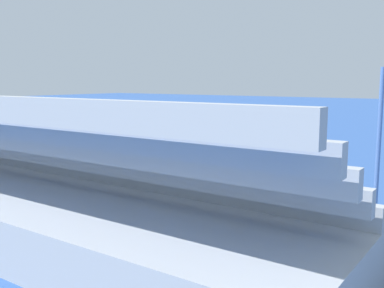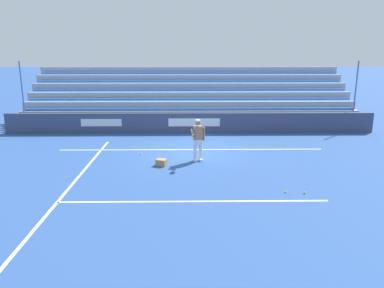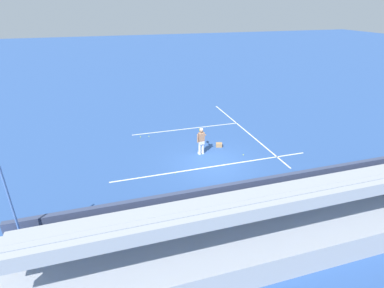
# 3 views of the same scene
# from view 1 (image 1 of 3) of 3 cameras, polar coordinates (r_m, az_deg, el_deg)

# --- Properties ---
(ground_plane) EXTENTS (160.00, 160.00, 0.00)m
(ground_plane) POSITION_cam_1_polar(r_m,az_deg,el_deg) (17.47, -5.05, -3.88)
(ground_plane) COLOR #2D5193
(court_baseline_white) EXTENTS (12.00, 0.10, 0.01)m
(court_baseline_white) POSITION_cam_1_polar(r_m,az_deg,el_deg) (17.10, -6.14, -4.15)
(court_baseline_white) COLOR white
(court_baseline_white) RESTS_ON ground
(court_sideline_white) EXTENTS (0.10, 12.00, 0.01)m
(court_sideline_white) POSITION_cam_1_polar(r_m,az_deg,el_deg) (18.75, 12.74, -3.22)
(court_sideline_white) COLOR white
(court_sideline_white) RESTS_ON ground
(court_service_line_white) EXTENTS (8.22, 0.10, 0.01)m
(court_service_line_white) POSITION_cam_1_polar(r_m,az_deg,el_deg) (21.88, 4.28, -1.43)
(court_service_line_white) COLOR white
(court_service_line_white) RESTS_ON ground
(back_wall_sponsor_board) EXTENTS (20.07, 0.25, 1.10)m
(back_wall_sponsor_board) POSITION_cam_1_polar(r_m,az_deg,el_deg) (14.57, -15.41, -4.35)
(back_wall_sponsor_board) COLOR #384260
(back_wall_sponsor_board) RESTS_ON ground
(tennis_player) EXTENTS (0.59, 1.03, 1.71)m
(tennis_player) POSITION_cam_1_polar(r_m,az_deg,el_deg) (18.44, -3.18, -0.41)
(tennis_player) COLOR silver
(tennis_player) RESTS_ON ground
(ball_box_cardboard) EXTENTS (0.48, 0.42, 0.26)m
(ball_box_cardboard) POSITION_cam_1_polar(r_m,az_deg,el_deg) (18.23, 1.69, -2.93)
(ball_box_cardboard) COLOR #A87F51
(ball_box_cardboard) RESTS_ON ground
(tennis_ball_far_right) EXTENTS (0.07, 0.07, 0.07)m
(tennis_ball_far_right) POSITION_cam_1_polar(r_m,az_deg,el_deg) (18.66, -11.93, -3.15)
(tennis_ball_far_right) COLOR #CCE533
(tennis_ball_far_right) RESTS_ON ground
(tennis_ball_midcourt) EXTENTS (0.07, 0.07, 0.07)m
(tennis_ball_midcourt) POSITION_cam_1_polar(r_m,az_deg,el_deg) (23.44, -3.97, -0.71)
(tennis_ball_midcourt) COLOR #CCE533
(tennis_ball_midcourt) RESTS_ON ground
(tennis_ball_toward_net) EXTENTS (0.07, 0.07, 0.07)m
(tennis_ball_toward_net) POSITION_cam_1_polar(r_m,az_deg,el_deg) (16.40, 1.51, -4.53)
(tennis_ball_toward_net) COLOR #CCE533
(tennis_ball_toward_net) RESTS_ON ground
(tennis_ball_near_player) EXTENTS (0.07, 0.07, 0.07)m
(tennis_ball_near_player) POSITION_cam_1_polar(r_m,az_deg,el_deg) (23.01, -2.96, -0.87)
(tennis_ball_near_player) COLOR #CCE533
(tennis_ball_near_player) RESTS_ON ground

